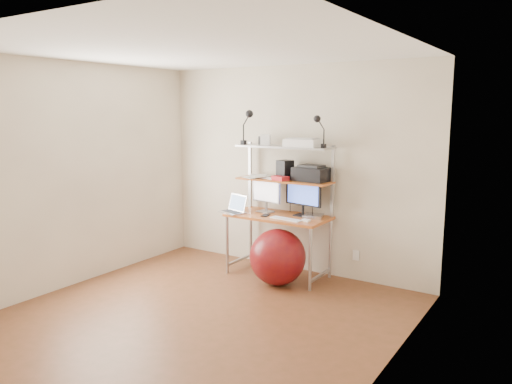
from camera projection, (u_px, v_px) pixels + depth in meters
room at (200, 189)px, 4.61m from camera, size 3.60×3.60×3.60m
computer_desk at (281, 196)px, 5.91m from camera, size 1.20×0.60×1.57m
wall_outlet at (356, 255)px, 5.79m from camera, size 0.08×0.01×0.12m
monitor_silver at (266, 192)px, 6.03m from camera, size 0.42×0.17×0.46m
monitor_black at (303, 195)px, 5.81m from camera, size 0.49×0.17×0.49m
laptop at (235, 209)px, 6.04m from camera, size 0.37×0.33×0.27m
keyboard at (286, 219)px, 5.65m from camera, size 0.40×0.16×0.01m
mouse at (306, 220)px, 5.55m from camera, size 0.10×0.07×0.02m
mac_mini at (313, 216)px, 5.74m from camera, size 0.26×0.26×0.04m
phone at (265, 215)px, 5.85m from camera, size 0.09×0.14×0.01m
printer at (311, 174)px, 5.78m from camera, size 0.42×0.30×0.19m
nas_cube at (285, 170)px, 5.93m from camera, size 0.20×0.20×0.23m
red_box at (280, 178)px, 5.85m from camera, size 0.21×0.17×0.05m
scanner at (303, 142)px, 5.70m from camera, size 0.39×0.26×0.10m
box_white at (266, 140)px, 5.97m from camera, size 0.14×0.12×0.13m
box_grey at (264, 140)px, 6.07m from camera, size 0.12×0.12×0.10m
clip_lamp_left at (248, 119)px, 6.00m from camera, size 0.17×0.09×0.42m
clip_lamp_right at (319, 124)px, 5.54m from camera, size 0.14×0.08×0.36m
exercise_ball at (278, 257)px, 5.65m from camera, size 0.64×0.64×0.64m
paper_stack at (258, 176)px, 6.13m from camera, size 0.33×0.42×0.02m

